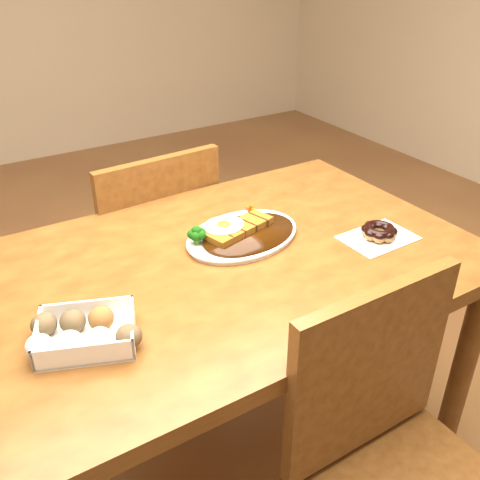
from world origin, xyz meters
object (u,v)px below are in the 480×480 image
table (231,291)px  katsu_curry_plate (240,233)px  chair_far (149,256)px  donut_box (83,332)px  chair_near (402,480)px  pon_de_ring (379,232)px

table → katsu_curry_plate: size_ratio=3.43×
table → katsu_curry_plate: (0.07, 0.07, 0.11)m
chair_far → donut_box: chair_far is taller
chair_near → pon_de_ring: (0.29, 0.41, 0.29)m
table → donut_box: donut_box is taller
chair_far → chair_near: bearing=91.3°
table → pon_de_ring: (0.37, -0.12, 0.12)m
donut_box → pon_de_ring: donut_box is taller
table → donut_box: size_ratio=5.41×
katsu_curry_plate → pon_de_ring: size_ratio=1.85×
katsu_curry_plate → donut_box: katsu_curry_plate is taller
katsu_curry_plate → donut_box: size_ratio=1.57×
chair_near → pon_de_ring: bearing=54.5°
pon_de_ring → chair_far: bearing=120.1°
chair_near → katsu_curry_plate: (-0.01, 0.60, 0.29)m
table → chair_far: (-0.01, 0.53, -0.17)m
table → chair_far: 0.56m
chair_far → pon_de_ring: chair_far is taller
katsu_curry_plate → donut_box: bearing=-158.0°
table → chair_near: chair_near is taller
table → donut_box: bearing=-162.9°
table → pon_de_ring: size_ratio=6.34×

